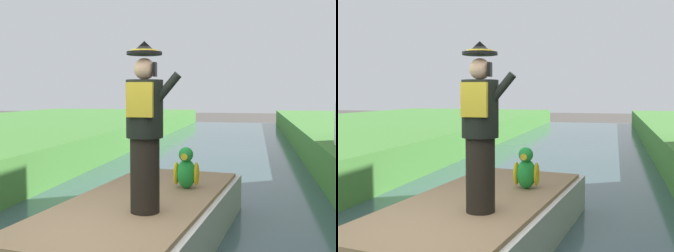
{
  "view_description": "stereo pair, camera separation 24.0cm",
  "coord_description": "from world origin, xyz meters",
  "views": [
    {
      "loc": [
        1.35,
        -3.58,
        2.0
      ],
      "look_at": [
        0.31,
        1.25,
        1.61
      ],
      "focal_mm": 43.56,
      "sensor_mm": 36.0,
      "label": 1
    },
    {
      "loc": [
        1.59,
        -3.52,
        2.0
      ],
      "look_at": [
        0.31,
        1.25,
        1.61
      ],
      "focal_mm": 43.56,
      "sensor_mm": 36.0,
      "label": 2
    }
  ],
  "objects": [
    {
      "name": "person_pirate",
      "position": [
        0.19,
        0.63,
        1.64
      ],
      "size": [
        0.61,
        0.42,
        1.85
      ],
      "rotation": [
        0.0,
        0.0,
        -0.24
      ],
      "color": "black",
      "rests_on": "boat"
    },
    {
      "name": "parrot_plush",
      "position": [
        0.43,
        1.86,
        0.95
      ],
      "size": [
        0.36,
        0.34,
        0.57
      ],
      "color": "green",
      "rests_on": "boat"
    },
    {
      "name": "boat",
      "position": [
        0.0,
        1.22,
        0.4
      ],
      "size": [
        2.28,
        4.38,
        0.61
      ],
      "color": "silver",
      "rests_on": "canal_water"
    }
  ]
}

